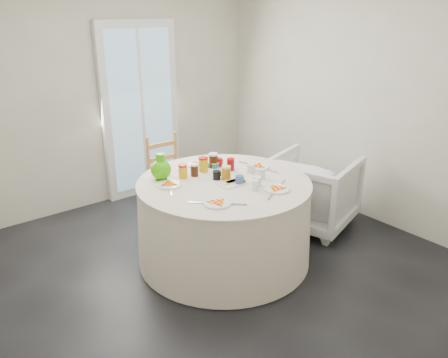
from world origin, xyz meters
TOP-DOWN VIEW (x-y plane):
  - floor at (0.00, 0.00)m, footprint 4.00×4.00m
  - wall_back at (0.00, 2.00)m, footprint 4.00×0.02m
  - wall_right at (2.00, 0.00)m, footprint 0.02×4.00m
  - glass_door at (0.40, 1.95)m, footprint 1.00×0.08m
  - table at (0.17, 0.05)m, footprint 1.60×1.60m
  - wooden_chair at (0.29, 1.14)m, footprint 0.42×0.40m
  - armchair at (1.35, 0.00)m, footprint 0.99×1.02m
  - place_settings at (0.17, 0.05)m, footprint 1.54×1.54m
  - jar_cluster at (0.15, 0.29)m, footprint 0.54×0.29m
  - butter_tub at (0.34, 0.40)m, footprint 0.15×0.12m
  - green_pitcher at (-0.24, 0.43)m, footprint 0.24×0.24m
  - cheese_platter at (0.19, -0.05)m, footprint 0.27×0.18m
  - mugs_glasses at (0.33, 0.01)m, footprint 0.61×0.61m

SIDE VIEW (x-z plane):
  - floor at x=0.00m, z-range 0.00..0.00m
  - table at x=0.17m, z-range -0.03..0.78m
  - armchair at x=1.35m, z-range -0.04..0.82m
  - wooden_chair at x=0.29m, z-range 0.01..0.93m
  - place_settings at x=0.17m, z-range 0.76..0.78m
  - cheese_platter at x=0.19m, z-range 0.76..0.79m
  - butter_tub at x=0.34m, z-range 0.76..0.81m
  - mugs_glasses at x=0.33m, z-range 0.76..0.86m
  - jar_cluster at x=0.15m, z-range 0.74..0.90m
  - green_pitcher at x=-0.24m, z-range 0.75..0.99m
  - glass_door at x=0.40m, z-range 0.00..2.10m
  - wall_back at x=0.00m, z-range 0.00..2.60m
  - wall_right at x=2.00m, z-range 0.00..2.60m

